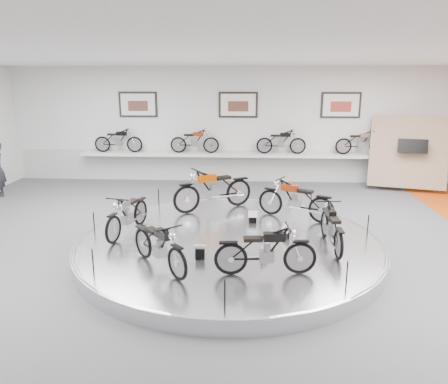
# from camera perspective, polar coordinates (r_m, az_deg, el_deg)

# --- Properties ---
(floor) EXTENTS (16.00, 16.00, 0.00)m
(floor) POSITION_cam_1_polar(r_m,az_deg,el_deg) (9.10, 0.61, -8.60)
(floor) COLOR #505052
(floor) RESTS_ON ground
(ceiling) EXTENTS (16.00, 16.00, 0.00)m
(ceiling) POSITION_cam_1_polar(r_m,az_deg,el_deg) (8.37, 0.68, 17.43)
(ceiling) COLOR white
(ceiling) RESTS_ON wall_back
(wall_back) EXTENTS (16.00, 0.00, 16.00)m
(wall_back) POSITION_cam_1_polar(r_m,az_deg,el_deg) (15.44, 1.84, 8.73)
(wall_back) COLOR silver
(wall_back) RESTS_ON floor
(dado_band) EXTENTS (15.68, 0.04, 1.10)m
(dado_band) POSITION_cam_1_polar(r_m,az_deg,el_deg) (15.64, 1.80, 3.43)
(dado_band) COLOR #BCBCBA
(dado_band) RESTS_ON floor
(display_platform) EXTENTS (6.40, 6.40, 0.30)m
(display_platform) POSITION_cam_1_polar(r_m,az_deg,el_deg) (9.32, 0.69, -7.03)
(display_platform) COLOR silver
(display_platform) RESTS_ON floor
(platform_rim) EXTENTS (6.40, 6.40, 0.10)m
(platform_rim) POSITION_cam_1_polar(r_m,az_deg,el_deg) (9.28, 0.70, -6.34)
(platform_rim) COLOR #B2B2BA
(platform_rim) RESTS_ON display_platform
(shelf) EXTENTS (11.00, 0.55, 0.10)m
(shelf) POSITION_cam_1_polar(r_m,az_deg,el_deg) (15.28, 1.78, 4.88)
(shelf) COLOR silver
(shelf) RESTS_ON wall_back
(poster_left) EXTENTS (1.35, 0.06, 0.88)m
(poster_left) POSITION_cam_1_polar(r_m,az_deg,el_deg) (15.82, -11.16, 11.15)
(poster_left) COLOR white
(poster_left) RESTS_ON wall_back
(poster_center) EXTENTS (1.35, 0.06, 0.88)m
(poster_center) POSITION_cam_1_polar(r_m,az_deg,el_deg) (15.35, 1.86, 11.31)
(poster_center) COLOR white
(poster_center) RESTS_ON wall_back
(poster_right) EXTENTS (1.35, 0.06, 0.88)m
(poster_right) POSITION_cam_1_polar(r_m,az_deg,el_deg) (15.65, 15.02, 10.90)
(poster_right) COLOR white
(poster_right) RESTS_ON wall_back
(display_panel) EXTENTS (2.56, 1.52, 2.30)m
(display_panel) POSITION_cam_1_polar(r_m,az_deg,el_deg) (15.55, 22.91, 4.83)
(display_panel) COLOR tan
(display_panel) RESTS_ON floor
(shelf_bike_a) EXTENTS (1.22, 0.43, 0.73)m
(shelf_bike_a) POSITION_cam_1_polar(r_m,az_deg,el_deg) (15.89, -13.63, 6.37)
(shelf_bike_a) COLOR black
(shelf_bike_a) RESTS_ON shelf
(shelf_bike_b) EXTENTS (1.22, 0.43, 0.73)m
(shelf_bike_b) POSITION_cam_1_polar(r_m,az_deg,el_deg) (15.33, -3.85, 6.46)
(shelf_bike_b) COLOR maroon
(shelf_bike_b) RESTS_ON shelf
(shelf_bike_c) EXTENTS (1.22, 0.43, 0.73)m
(shelf_bike_c) POSITION_cam_1_polar(r_m,az_deg,el_deg) (15.25, 7.47, 6.33)
(shelf_bike_c) COLOR black
(shelf_bike_c) RESTS_ON shelf
(shelf_bike_d) EXTENTS (1.22, 0.43, 0.73)m
(shelf_bike_d) POSITION_cam_1_polar(r_m,az_deg,el_deg) (15.68, 17.41, 6.01)
(shelf_bike_d) COLOR #A0A0A5
(shelf_bike_d) RESTS_ON shelf
(bike_a) EXTENTS (1.72, 1.28, 0.96)m
(bike_a) POSITION_cam_1_polar(r_m,az_deg,el_deg) (10.57, 9.30, -0.98)
(bike_a) COLOR maroon
(bike_a) RESTS_ON display_platform
(bike_b) EXTENTS (1.94, 1.51, 1.10)m
(bike_b) POSITION_cam_1_polar(r_m,az_deg,el_deg) (11.16, -1.41, 0.41)
(bike_b) COLOR #AB3F00
(bike_b) RESTS_ON display_platform
(bike_c) EXTENTS (0.87, 1.61, 0.90)m
(bike_c) POSITION_cam_1_polar(r_m,az_deg,el_deg) (9.67, -12.52, -2.81)
(bike_c) COLOR #A0A0A5
(bike_c) RESTS_ON display_platform
(bike_d) EXTENTS (1.38, 1.46, 0.88)m
(bike_d) POSITION_cam_1_polar(r_m,az_deg,el_deg) (7.84, -8.47, -6.89)
(bike_d) COLOR black
(bike_d) RESTS_ON display_platform
(bike_e) EXTENTS (1.54, 0.66, 0.88)m
(bike_e) POSITION_cam_1_polar(r_m,az_deg,el_deg) (7.56, 5.46, -7.61)
(bike_e) COLOR black
(bike_e) RESTS_ON display_platform
(bike_f) EXTENTS (0.60, 1.51, 0.87)m
(bike_f) POSITION_cam_1_polar(r_m,az_deg,el_deg) (8.95, 13.89, -4.42)
(bike_f) COLOR black
(bike_f) RESTS_ON display_platform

